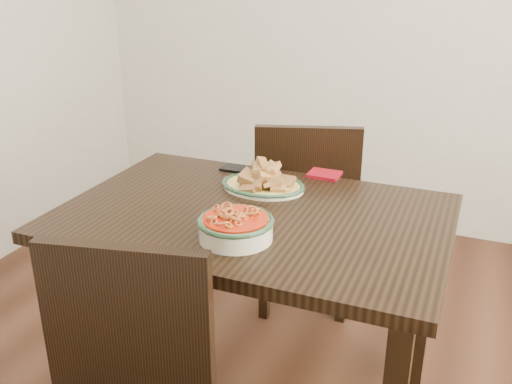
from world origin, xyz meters
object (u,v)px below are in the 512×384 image
at_px(fish_plate, 263,177).
at_px(noodle_bowl, 236,225).
at_px(dining_table, 254,240).
at_px(smartphone, 240,169).
at_px(chair_far, 306,208).

bearing_deg(fish_plate, noodle_bowl, -79.75).
height_order(dining_table, smartphone, smartphone).
distance_m(fish_plate, noodle_bowl, 0.39).
height_order(fish_plate, smartphone, fish_plate).
relative_size(dining_table, noodle_bowl, 5.45).
bearing_deg(noodle_bowl, chair_far, 93.33).
distance_m(chair_far, smartphone, 0.43).
height_order(noodle_bowl, smartphone, noodle_bowl).
xyz_separation_m(chair_far, smartphone, (-0.17, -0.30, 0.26)).
bearing_deg(chair_far, smartphone, 42.93).
bearing_deg(dining_table, chair_far, 92.09).
distance_m(chair_far, fish_plate, 0.53).
height_order(dining_table, fish_plate, fish_plate).
distance_m(dining_table, noodle_bowl, 0.24).
relative_size(dining_table, smartphone, 8.50).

